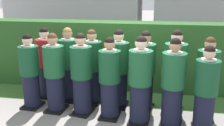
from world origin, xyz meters
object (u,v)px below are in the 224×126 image
object	(u,v)px
student_front_row_2	(82,76)
student_in_red_blazer	(46,65)
student_front_row_1	(54,75)
student_rear_row_3	(118,71)
student_front_row_6	(205,92)
student_rear_row_1	(69,66)
student_rear_row_5	(175,75)
student_rear_row_2	(92,69)
student_rear_row_6	(207,81)
student_front_row_3	(109,80)
student_front_row_0	(30,73)
student_front_row_4	(140,83)
student_rear_row_4	(145,73)
student_front_row_5	(173,86)

from	to	relation	value
student_front_row_2	student_in_red_blazer	world-z (taller)	student_front_row_2
student_front_row_1	student_rear_row_3	xyz separation A→B (m)	(1.27, 0.43, 0.02)
student_front_row_6	student_rear_row_3	size ratio (longest dim) A/B	0.94
student_front_row_6	student_rear_row_1	bearing A→B (deg)	160.78
student_in_red_blazer	student_rear_row_5	bearing A→B (deg)	-7.57
student_rear_row_2	student_rear_row_6	xyz separation A→B (m)	(2.36, -0.36, -0.02)
student_front_row_3	student_front_row_0	bearing A→B (deg)	173.80
student_rear_row_1	student_rear_row_3	bearing A→B (deg)	-8.04
student_front_row_3	student_in_red_blazer	xyz separation A→B (m)	(-1.65, 0.80, 0.01)
student_in_red_blazer	student_rear_row_2	size ratio (longest dim) A/B	0.99
student_front_row_4	student_in_red_blazer	xyz separation A→B (m)	(-2.25, 0.92, -0.02)
student_front_row_1	student_front_row_4	bearing A→B (deg)	-7.73
student_rear_row_4	student_front_row_3	bearing A→B (deg)	-142.67
student_rear_row_1	student_rear_row_2	distance (m)	0.56
student_front_row_4	student_rear_row_3	bearing A→B (deg)	126.97
student_rear_row_3	student_rear_row_6	bearing A→B (deg)	-8.07
student_in_red_blazer	student_rear_row_5	world-z (taller)	student_rear_row_5
student_front_row_1	student_in_red_blazer	xyz separation A→B (m)	(-0.48, 0.68, 0.00)
student_front_row_3	student_in_red_blazer	size ratio (longest dim) A/B	0.98
student_front_row_1	student_rear_row_4	world-z (taller)	student_rear_row_4
student_front_row_1	student_rear_row_4	size ratio (longest dim) A/B	0.98
student_front_row_0	student_in_red_blazer	bearing A→B (deg)	81.03
student_in_red_blazer	student_front_row_6	bearing A→B (deg)	-17.52
student_rear_row_4	student_front_row_0	bearing A→B (deg)	-172.68
student_front_row_0	student_front_row_4	distance (m)	2.37
student_front_row_2	student_in_red_blazer	distance (m)	1.28
student_front_row_1	student_rear_row_2	xyz separation A→B (m)	(0.67, 0.54, 0.01)
student_rear_row_6	student_front_row_1	bearing A→B (deg)	-176.63
student_front_row_5	student_front_row_6	bearing A→B (deg)	-11.00
student_front_row_0	student_rear_row_5	bearing A→B (deg)	4.33
student_front_row_1	student_rear_row_2	distance (m)	0.86
student_front_row_2	student_rear_row_3	world-z (taller)	student_rear_row_3
student_rear_row_6	student_front_row_2	bearing A→B (deg)	-175.11
student_rear_row_2	student_rear_row_5	size ratio (longest dim) A/B	0.96
student_front_row_2	student_rear_row_1	xyz separation A→B (m)	(-0.48, 0.62, 0.01)
student_rear_row_1	student_rear_row_2	size ratio (longest dim) A/B	1.01
student_front_row_2	student_front_row_6	size ratio (longest dim) A/B	1.06
student_front_row_0	student_front_row_2	world-z (taller)	student_front_row_2
student_rear_row_2	student_rear_row_3	size ratio (longest dim) A/B	0.99
student_front_row_5	student_rear_row_5	xyz separation A→B (m)	(0.06, 0.58, 0.03)
student_front_row_5	student_in_red_blazer	distance (m)	3.00
student_front_row_3	student_rear_row_6	world-z (taller)	student_rear_row_6
student_front_row_6	student_rear_row_5	bearing A→B (deg)	125.58
student_front_row_1	student_front_row_4	distance (m)	1.79
student_front_row_5	student_rear_row_3	bearing A→B (deg)	147.16
student_front_row_4	student_front_row_6	xyz separation A→B (m)	(1.15, -0.15, -0.05)
student_front_row_1	student_front_row_5	world-z (taller)	student_front_row_5
student_front_row_0	student_front_row_3	xyz separation A→B (m)	(1.74, -0.19, 0.01)
student_front_row_5	student_rear_row_5	world-z (taller)	student_rear_row_5
student_front_row_2	student_rear_row_5	size ratio (longest dim) A/B	0.96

